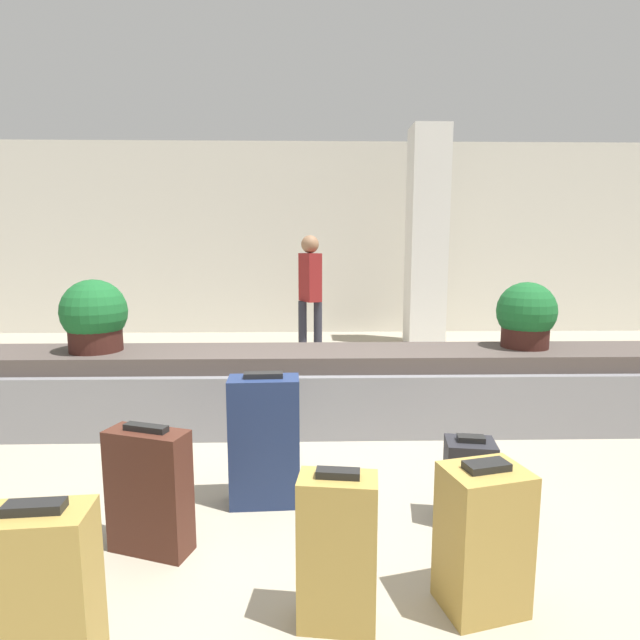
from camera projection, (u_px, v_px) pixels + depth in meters
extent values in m
plane|color=#9E937F|center=(325.00, 502.00, 2.93)|extent=(18.00, 18.00, 0.00)
cube|color=beige|center=(314.00, 239.00, 8.48)|extent=(18.00, 0.06, 3.20)
cube|color=gray|center=(320.00, 395.00, 4.19)|extent=(8.58, 0.81, 0.50)
cube|color=#4C423D|center=(320.00, 358.00, 4.14)|extent=(8.24, 0.65, 0.13)
cube|color=silver|center=(426.00, 238.00, 7.41)|extent=(0.54, 0.54, 3.20)
cube|color=navy|center=(265.00, 441.00, 2.87)|extent=(0.41, 0.22, 0.75)
cube|color=black|center=(263.00, 375.00, 2.81)|extent=(0.22, 0.08, 0.03)
cube|color=#A3843D|center=(337.00, 552.00, 1.94)|extent=(0.32, 0.21, 0.62)
cube|color=black|center=(338.00, 473.00, 1.89)|extent=(0.17, 0.08, 0.03)
cube|color=#232328|center=(469.00, 482.00, 2.68)|extent=(0.28, 0.24, 0.46)
cube|color=black|center=(471.00, 439.00, 2.65)|extent=(0.15, 0.09, 0.03)
cube|color=#A3843D|center=(44.00, 616.00, 1.55)|extent=(0.33, 0.21, 0.70)
cube|color=black|center=(34.00, 507.00, 1.50)|extent=(0.18, 0.08, 0.03)
cube|color=#A3843D|center=(483.00, 539.00, 2.04)|extent=(0.37, 0.32, 0.60)
cube|color=black|center=(487.00, 466.00, 1.99)|extent=(0.19, 0.13, 0.03)
cube|color=#472319|center=(149.00, 491.00, 2.42)|extent=(0.43, 0.28, 0.62)
cube|color=black|center=(146.00, 428.00, 2.37)|extent=(0.23, 0.12, 0.03)
cylinder|color=#381914|center=(96.00, 340.00, 4.08)|extent=(0.42, 0.42, 0.18)
sphere|color=#195B28|center=(94.00, 311.00, 4.04)|extent=(0.52, 0.52, 0.52)
cylinder|color=#381914|center=(525.00, 337.00, 4.23)|extent=(0.39, 0.39, 0.18)
sphere|color=#195B28|center=(526.00, 311.00, 4.20)|extent=(0.49, 0.49, 0.49)
cylinder|color=#282833|center=(303.00, 331.00, 6.51)|extent=(0.11, 0.11, 0.78)
cylinder|color=#282833|center=(318.00, 331.00, 6.51)|extent=(0.11, 0.11, 0.78)
cube|color=maroon|center=(310.00, 277.00, 6.41)|extent=(0.30, 0.37, 0.62)
sphere|color=#936B4C|center=(310.00, 244.00, 6.35)|extent=(0.23, 0.23, 0.23)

